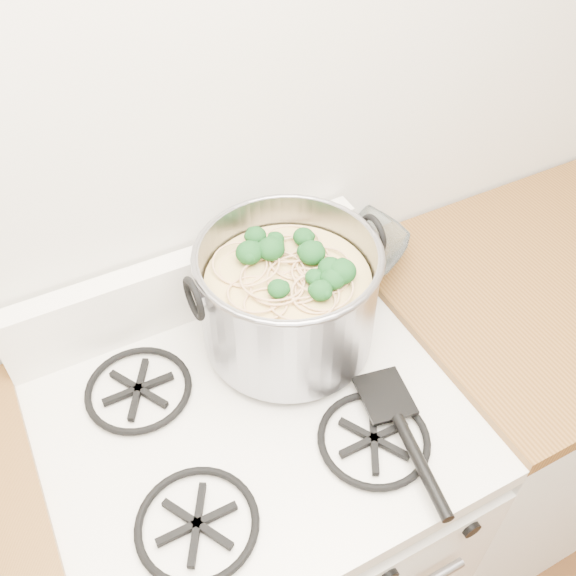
# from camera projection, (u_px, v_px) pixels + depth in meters

# --- Properties ---
(gas_range) EXTENTS (0.76, 0.66, 0.92)m
(gas_range) POSITION_uv_depth(u_px,v_px,m) (261.00, 527.00, 1.52)
(gas_range) COLOR white
(gas_range) RESTS_ON ground
(counter_right) EXTENTS (1.00, 0.65, 0.92)m
(counter_right) POSITION_uv_depth(u_px,v_px,m) (543.00, 381.00, 1.79)
(counter_right) COLOR silver
(counter_right) RESTS_ON ground
(stock_pot) EXTENTS (0.38, 0.35, 0.24)m
(stock_pot) POSITION_uv_depth(u_px,v_px,m) (288.00, 299.00, 1.23)
(stock_pot) COLOR gray
(stock_pot) RESTS_ON gas_range
(spatula) EXTENTS (0.34, 0.36, 0.02)m
(spatula) POSITION_uv_depth(u_px,v_px,m) (385.00, 393.00, 1.19)
(spatula) COLOR black
(spatula) RESTS_ON gas_range
(glass_bowl) EXTENTS (0.17, 0.17, 0.03)m
(glass_bowl) POSITION_uv_depth(u_px,v_px,m) (327.00, 259.00, 1.44)
(glass_bowl) COLOR white
(glass_bowl) RESTS_ON gas_range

